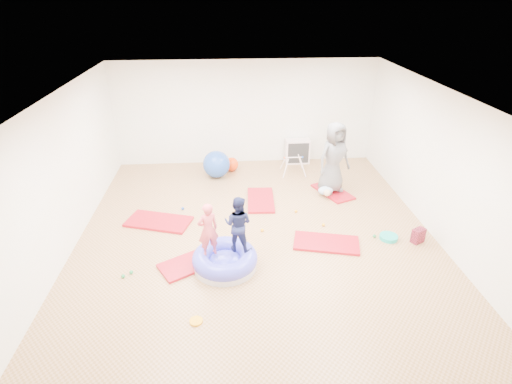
{
  "coord_description": "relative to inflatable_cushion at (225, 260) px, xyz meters",
  "views": [
    {
      "loc": [
        -0.52,
        -6.52,
        4.42
      ],
      "look_at": [
        0.0,
        0.3,
        0.9
      ],
      "focal_mm": 28.0,
      "sensor_mm": 36.0,
      "label": 1
    }
  ],
  "objects": [
    {
      "name": "room",
      "position": [
        0.63,
        0.8,
        1.26
      ],
      "size": [
        7.01,
        8.01,
        2.81
      ],
      "color": "tan",
      "rests_on": "ground"
    },
    {
      "name": "gym_mat_front_left",
      "position": [
        -0.58,
        0.13,
        -0.12
      ],
      "size": [
        1.3,
        1.09,
        0.05
      ],
      "primitive_type": "cube",
      "rotation": [
        0.0,
        0.0,
        0.53
      ],
      "color": "#A50922",
      "rests_on": "ground"
    },
    {
      "name": "gym_mat_mid_left",
      "position": [
        -1.39,
        1.59,
        -0.11
      ],
      "size": [
        1.46,
        1.03,
        0.06
      ],
      "primitive_type": "cube",
      "rotation": [
        0.0,
        0.0,
        -0.31
      ],
      "color": "#A50922",
      "rests_on": "ground"
    },
    {
      "name": "gym_mat_center_back",
      "position": [
        0.84,
        2.39,
        -0.12
      ],
      "size": [
        0.66,
        1.22,
        0.05
      ],
      "primitive_type": "cube",
      "rotation": [
        0.0,
        0.0,
        1.52
      ],
      "color": "#A50922",
      "rests_on": "ground"
    },
    {
      "name": "gym_mat_right",
      "position": [
        1.95,
        0.55,
        -0.12
      ],
      "size": [
        1.35,
        0.89,
        0.05
      ],
      "primitive_type": "cube",
      "rotation": [
        0.0,
        0.0,
        -0.24
      ],
      "color": "#A50922",
      "rests_on": "ground"
    },
    {
      "name": "gym_mat_rear_right",
      "position": [
        2.61,
        2.68,
        -0.12
      ],
      "size": [
        0.92,
        1.21,
        0.05
      ],
      "primitive_type": "cube",
      "rotation": [
        0.0,
        0.0,
        1.97
      ],
      "color": "#A50922",
      "rests_on": "ground"
    },
    {
      "name": "inflatable_cushion",
      "position": [
        0.0,
        0.0,
        0.0
      ],
      "size": [
        1.15,
        1.15,
        0.36
      ],
      "rotation": [
        0.0,
        0.0,
        -0.07
      ],
      "color": "silver",
      "rests_on": "ground"
    },
    {
      "name": "child_pink",
      "position": [
        -0.26,
        0.0,
        0.69
      ],
      "size": [
        0.43,
        0.36,
        1.0
      ],
      "primitive_type": "imported",
      "rotation": [
        0.0,
        0.0,
        3.53
      ],
      "color": "#EA525C",
      "rests_on": "inflatable_cushion"
    },
    {
      "name": "child_navy",
      "position": [
        0.25,
        0.11,
        0.71
      ],
      "size": [
        0.61,
        0.55,
        1.04
      ],
      "primitive_type": "imported",
      "rotation": [
        0.0,
        0.0,
        2.77
      ],
      "color": "#1B214D",
      "rests_on": "inflatable_cushion"
    },
    {
      "name": "adult_caregiver",
      "position": [
        2.57,
        2.72,
        0.75
      ],
      "size": [
        0.97,
        0.82,
        1.69
      ],
      "primitive_type": "imported",
      "rotation": [
        0.0,
        0.0,
        0.39
      ],
      "color": "slate",
      "rests_on": "gym_mat_rear_right"
    },
    {
      "name": "infant",
      "position": [
        2.39,
        2.48,
        0.01
      ],
      "size": [
        0.35,
        0.36,
        0.21
      ],
      "color": "#AAC7E9",
      "rests_on": "gym_mat_rear_right"
    },
    {
      "name": "ball_pit_balls",
      "position": [
        0.67,
        1.16,
        -0.11
      ],
      "size": [
        4.76,
        2.89,
        0.07
      ],
      "color": "#FFAA0E",
      "rests_on": "ground"
    },
    {
      "name": "exercise_ball_blue",
      "position": [
        -0.19,
        3.81,
        0.21
      ],
      "size": [
        0.7,
        0.7,
        0.7
      ],
      "primitive_type": "sphere",
      "color": "#224CAE",
      "rests_on": "ground"
    },
    {
      "name": "exercise_ball_orange",
      "position": [
        0.2,
        4.16,
        0.04
      ],
      "size": [
        0.37,
        0.37,
        0.37
      ],
      "primitive_type": "sphere",
      "color": "#F23C0C",
      "rests_on": "ground"
    },
    {
      "name": "infant_play_gym",
      "position": [
        1.82,
        3.83,
        0.18
      ],
      "size": [
        0.63,
        0.6,
        0.48
      ],
      "rotation": [
        0.0,
        0.0,
        -0.24
      ],
      "color": "white",
      "rests_on": "ground"
    },
    {
      "name": "cube_shelf",
      "position": [
        2.06,
        4.59,
        0.2
      ],
      "size": [
        0.67,
        0.33,
        0.67
      ],
      "color": "white",
      "rests_on": "ground"
    },
    {
      "name": "balance_disc",
      "position": [
        3.22,
        0.63,
        -0.1
      ],
      "size": [
        0.35,
        0.35,
        0.08
      ],
      "primitive_type": "cylinder",
      "color": "#12B19F",
      "rests_on": "ground"
    },
    {
      "name": "backpack",
      "position": [
        3.73,
        0.49,
        0.0
      ],
      "size": [
        0.29,
        0.26,
        0.29
      ],
      "primitive_type": "cube",
      "rotation": [
        0.0,
        0.0,
        0.5
      ],
      "color": "#C12846",
      "rests_on": "ground"
    },
    {
      "name": "yellow_toy",
      "position": [
        -0.44,
        -1.29,
        -0.13
      ],
      "size": [
        0.2,
        0.2,
        0.03
      ],
      "primitive_type": "cylinder",
      "color": "#FFAA0E",
      "rests_on": "ground"
    }
  ]
}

